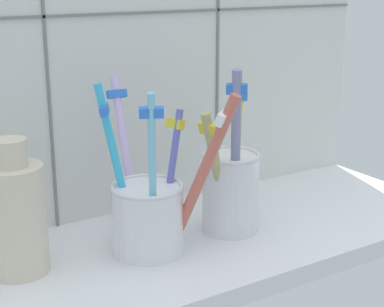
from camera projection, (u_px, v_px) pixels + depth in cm
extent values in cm
cube|color=silver|center=(191.00, 248.00, 65.22)|extent=(64.00, 22.00, 2.00)
cube|color=silver|center=(134.00, 34.00, 68.82)|extent=(64.00, 2.00, 45.00)
cube|color=gray|center=(45.00, 40.00, 62.48)|extent=(0.30, 0.20, 45.00)
cube|color=gray|center=(218.00, 30.00, 73.37)|extent=(0.30, 0.20, 45.00)
cube|color=gray|center=(138.00, 13.00, 67.26)|extent=(64.00, 0.20, 0.30)
cylinder|color=white|center=(149.00, 220.00, 61.18)|extent=(7.17, 7.17, 6.88)
torus|color=silver|center=(148.00, 187.00, 60.20)|extent=(7.31, 7.31, 0.50)
cylinder|color=#38B9F1|center=(118.00, 168.00, 59.90)|extent=(3.86, 2.58, 16.90)
cube|color=blue|center=(104.00, 110.00, 58.16)|extent=(1.92, 2.57, 1.00)
cylinder|color=#6165C8|center=(168.00, 177.00, 62.02)|extent=(3.89, 1.98, 13.83)
cube|color=yellow|center=(175.00, 124.00, 61.38)|extent=(1.62, 2.09, 1.16)
cylinder|color=#D9B9F9|center=(126.00, 157.00, 64.42)|extent=(1.48, 6.68, 16.52)
cube|color=blue|center=(117.00, 94.00, 64.50)|extent=(2.14, 1.27, 1.05)
cylinder|color=#C76153|center=(202.00, 175.00, 59.03)|extent=(5.53, 6.48, 16.44)
cube|color=white|center=(225.00, 118.00, 56.70)|extent=(2.16, 2.05, 1.32)
cylinder|color=#78C7E9|center=(153.00, 178.00, 57.01)|extent=(2.41, 3.73, 16.87)
cube|color=blue|center=(151.00, 112.00, 54.01)|extent=(2.34, 1.79, 1.03)
cylinder|color=white|center=(232.00, 194.00, 66.12)|extent=(6.10, 6.10, 8.50)
torus|color=silver|center=(233.00, 156.00, 64.91)|extent=(6.29, 6.29, 0.50)
cylinder|color=tan|center=(218.00, 174.00, 63.31)|extent=(4.89, 2.09, 13.78)
cube|color=yellow|center=(209.00, 128.00, 60.91)|extent=(1.64, 2.32, 1.34)
cylinder|color=#7F81B4|center=(235.00, 154.00, 63.12)|extent=(2.72, 3.17, 17.78)
cube|color=blue|center=(237.00, 89.00, 60.36)|extent=(2.19, 1.93, 1.10)
cylinder|color=yellow|center=(235.00, 153.00, 67.69)|extent=(4.59, 4.64, 15.51)
cube|color=blue|center=(239.00, 97.00, 67.53)|extent=(2.02, 2.00, 1.01)
cylinder|color=beige|center=(16.00, 220.00, 56.75)|extent=(5.65, 5.65, 10.39)
cylinder|color=beige|center=(10.00, 153.00, 54.91)|extent=(3.09, 3.09, 2.52)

